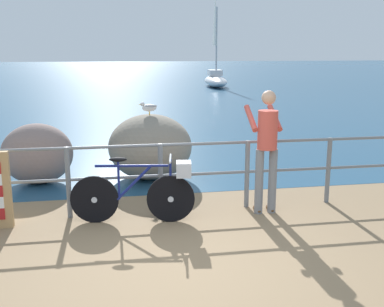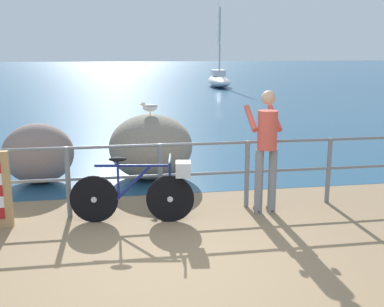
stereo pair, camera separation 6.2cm
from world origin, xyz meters
name	(u,v)px [view 1 (the left image)]	position (x,y,z in m)	size (l,w,h in m)	color
ground_plane	(123,97)	(0.00, 20.00, -0.05)	(120.00, 120.00, 0.10)	#846B4C
sea_surface	(115,72)	(0.00, 47.70, 0.00)	(120.00, 90.00, 0.01)	navy
promenade_railing	(160,170)	(0.00, 1.88, 0.63)	(7.86, 0.07, 1.02)	slate
bicycle	(143,190)	(-0.28, 1.51, 0.46)	(1.69, 0.48, 0.92)	black
person_at_railing	(267,146)	(1.49, 1.60, 0.99)	(0.45, 0.64, 1.78)	slate
breakwater_boulder_main	(150,147)	(0.02, 3.76, 0.59)	(1.52, 1.54, 1.19)	gray
breakwater_boulder_left	(37,154)	(-1.98, 3.76, 0.54)	(1.24, 0.97, 1.07)	gray
seagull	(149,107)	(0.01, 3.71, 1.33)	(0.34, 0.14, 0.23)	gold
sailboat	(216,76)	(6.04, 24.85, 0.71)	(1.64, 4.49, 6.16)	white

